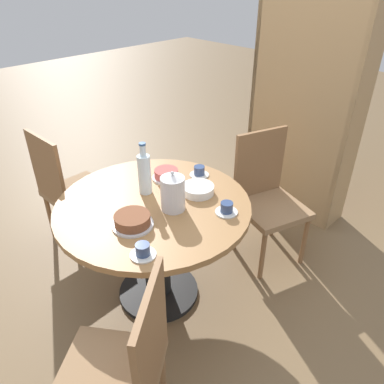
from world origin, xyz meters
name	(u,v)px	position (x,y,z in m)	size (l,w,h in m)	color
ground_plane	(159,292)	(0.00, 0.00, 0.00)	(14.00, 14.00, 0.00)	brown
dining_table	(155,229)	(0.00, 0.00, 0.54)	(1.12, 1.12, 0.72)	black
chair_a	(69,188)	(-0.87, -0.10, 0.49)	(0.43, 0.43, 0.93)	olive
chair_b	(123,369)	(0.58, -0.65, 0.49)	(0.59, 0.59, 0.93)	olive
chair_c	(267,196)	(0.21, 0.85, 0.49)	(0.53, 0.53, 0.93)	olive
bookshelf	(305,104)	(0.01, 1.54, 0.95)	(0.87, 0.28, 1.93)	tan
coffee_pot	(173,192)	(0.12, 0.05, 0.83)	(0.13, 0.13, 0.24)	silver
water_bottle	(144,173)	(-0.12, 0.05, 0.85)	(0.08, 0.08, 0.32)	silver
cake_main	(132,221)	(0.09, -0.21, 0.75)	(0.22, 0.22, 0.07)	silver
cake_second	(166,174)	(-0.16, 0.24, 0.75)	(0.18, 0.18, 0.06)	silver
cup_a	(143,251)	(0.31, -0.32, 0.75)	(0.13, 0.13, 0.06)	silver
cup_b	(199,172)	(-0.04, 0.42, 0.75)	(0.13, 0.13, 0.06)	silver
cup_c	(227,209)	(0.36, 0.23, 0.75)	(0.13, 0.13, 0.06)	silver
plate_stack	(198,189)	(0.10, 0.26, 0.74)	(0.19, 0.19, 0.05)	white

